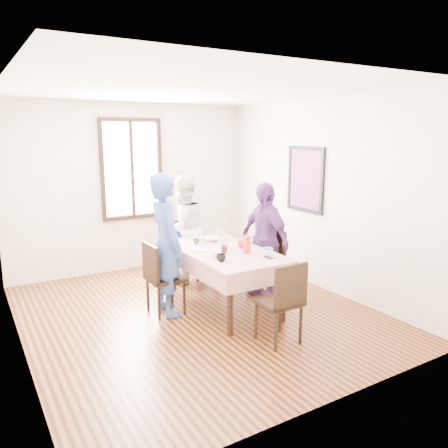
{
  "coord_description": "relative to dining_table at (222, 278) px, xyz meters",
  "views": [
    {
      "loc": [
        -2.38,
        -4.63,
        2.21
      ],
      "look_at": [
        0.39,
        -0.0,
        1.1
      ],
      "focal_mm": 35.28,
      "sensor_mm": 36.0,
      "label": 1
    }
  ],
  "objects": [
    {
      "name": "smartphone",
      "position": [
        0.27,
        -0.62,
        0.39
      ],
      "size": [
        0.07,
        0.14,
        0.01
      ],
      "primitive_type": "cube",
      "color": "black",
      "rests_on": "tablecloth"
    },
    {
      "name": "chair_far",
      "position": [
        0.0,
        1.18,
        0.08
      ],
      "size": [
        0.42,
        0.42,
        0.91
      ],
      "primitive_type": "cube",
      "rotation": [
        0.0,
        0.0,
        3.13
      ],
      "color": "black",
      "rests_on": "ground"
    },
    {
      "name": "flower_bunch",
      "position": [
        0.01,
        0.06,
        0.56
      ],
      "size": [
        0.09,
        0.09,
        0.1
      ],
      "primitive_type": null,
      "color": "yellow",
      "rests_on": "flower_vase"
    },
    {
      "name": "plate_far",
      "position": [
        0.0,
        0.66,
        0.39
      ],
      "size": [
        0.2,
        0.2,
        0.01
      ],
      "primitive_type": "cylinder",
      "color": "white",
      "rests_on": "tablecloth"
    },
    {
      "name": "jam_jar",
      "position": [
        -0.07,
        -0.18,
        0.43
      ],
      "size": [
        0.07,
        0.07,
        0.1
      ],
      "primitive_type": "cylinder",
      "color": "black",
      "rests_on": "tablecloth"
    },
    {
      "name": "chair_near",
      "position": [
        0.0,
        -1.18,
        0.08
      ],
      "size": [
        0.43,
        0.43,
        0.91
      ],
      "primitive_type": "cube",
      "rotation": [
        0.0,
        0.0,
        0.02
      ],
      "color": "black",
      "rests_on": "ground"
    },
    {
      "name": "ground",
      "position": [
        -0.39,
        -0.05,
        -0.38
      ],
      "size": [
        4.5,
        4.5,
        0.0
      ],
      "primitive_type": "plane",
      "color": "black",
      "rests_on": "ground"
    },
    {
      "name": "right_wall",
      "position": [
        1.61,
        -0.05,
        0.98
      ],
      "size": [
        0.0,
        4.5,
        4.5
      ],
      "primitive_type": "plane",
      "rotation": [
        1.57,
        0.0,
        -1.57
      ],
      "color": "beige",
      "rests_on": "ground"
    },
    {
      "name": "back_wall",
      "position": [
        -0.39,
        2.2,
        0.98
      ],
      "size": [
        4.0,
        0.0,
        4.0
      ],
      "primitive_type": "plane",
      "rotation": [
        1.57,
        0.0,
        0.0
      ],
      "color": "beige",
      "rests_on": "ground"
    },
    {
      "name": "butter_lid",
      "position": [
        0.36,
        -0.49,
        0.46
      ],
      "size": [
        0.12,
        0.12,
        0.01
      ],
      "primitive_type": "cylinder",
      "color": "blue",
      "rests_on": "butter_tub"
    },
    {
      "name": "dining_table",
      "position": [
        0.0,
        0.0,
        0.0
      ],
      "size": [
        0.87,
        1.72,
        0.75
      ],
      "primitive_type": "cube",
      "color": "black",
      "rests_on": "ground"
    },
    {
      "name": "flower_vase",
      "position": [
        0.01,
        0.06,
        0.45
      ],
      "size": [
        0.06,
        0.06,
        0.13
      ],
      "primitive_type": "cylinder",
      "color": "silver",
      "rests_on": "tablecloth"
    },
    {
      "name": "drinking_glass",
      "position": [
        -0.27,
        -0.29,
        0.43
      ],
      "size": [
        0.07,
        0.07,
        0.09
      ],
      "primitive_type": "cylinder",
      "color": "silver",
      "rests_on": "tablecloth"
    },
    {
      "name": "person_left",
      "position": [
        -0.7,
        0.16,
        0.5
      ],
      "size": [
        0.45,
        0.66,
        1.76
      ],
      "primitive_type": "imported",
      "rotation": [
        0.0,
        0.0,
        1.52
      ],
      "color": "#34529B",
      "rests_on": "ground"
    },
    {
      "name": "chair_left",
      "position": [
        -0.72,
        0.16,
        0.08
      ],
      "size": [
        0.43,
        0.43,
        0.91
      ],
      "primitive_type": "cube",
      "rotation": [
        0.0,
        0.0,
        -1.54
      ],
      "color": "black",
      "rests_on": "ground"
    },
    {
      "name": "mug_black",
      "position": [
        -0.29,
        -0.46,
        0.43
      ],
      "size": [
        0.12,
        0.12,
        0.09
      ],
      "primitive_type": "imported",
      "rotation": [
        0.0,
        0.0,
        0.11
      ],
      "color": "black",
      "rests_on": "tablecloth"
    },
    {
      "name": "chair_right",
      "position": [
        0.72,
        0.05,
        0.08
      ],
      "size": [
        0.45,
        0.45,
        0.91
      ],
      "primitive_type": "cube",
      "rotation": [
        0.0,
        0.0,
        1.51
      ],
      "color": "black",
      "rests_on": "ground"
    },
    {
      "name": "juice_carton",
      "position": [
        0.17,
        -0.31,
        0.49
      ],
      "size": [
        0.07,
        0.07,
        0.21
      ],
      "primitive_type": "cube",
      "color": "red",
      "rests_on": "tablecloth"
    },
    {
      "name": "mug_green",
      "position": [
        -0.15,
        0.41,
        0.42
      ],
      "size": [
        0.1,
        0.1,
        0.07
      ],
      "primitive_type": "imported",
      "rotation": [
        0.0,
        0.0,
        -0.09
      ],
      "color": "#0C7226",
      "rests_on": "tablecloth"
    },
    {
      "name": "butter_tub",
      "position": [
        0.36,
        -0.49,
        0.42
      ],
      "size": [
        0.13,
        0.13,
        0.07
      ],
      "primitive_type": "cylinder",
      "color": "white",
      "rests_on": "tablecloth"
    },
    {
      "name": "plate_right",
      "position": [
        0.29,
        0.12,
        0.39
      ],
      "size": [
        0.2,
        0.2,
        0.01
      ],
      "primitive_type": "cylinder",
      "color": "white",
      "rests_on": "tablecloth"
    },
    {
      "name": "person_right",
      "position": [
        0.7,
        0.05,
        0.41
      ],
      "size": [
        0.43,
        0.94,
        1.58
      ],
      "primitive_type": "imported",
      "rotation": [
        0.0,
        0.0,
        -1.52
      ],
      "color": "#5A3070",
      "rests_on": "ground"
    },
    {
      "name": "window_pane",
      "position": [
        -0.39,
        2.19,
        1.27
      ],
      "size": [
        0.9,
        0.02,
        1.5
      ],
      "primitive_type": "cube",
      "color": "white",
      "rests_on": "back_wall"
    },
    {
      "name": "tablecloth",
      "position": [
        0.0,
        0.0,
        0.38
      ],
      "size": [
        0.99,
        1.84,
        0.01
      ],
      "primitive_type": "cube",
      "color": "#630008",
      "rests_on": "dining_table"
    },
    {
      "name": "mug_flag",
      "position": [
        0.24,
        -0.08,
        0.43
      ],
      "size": [
        0.13,
        0.13,
        0.09
      ],
      "primitive_type": "imported",
      "rotation": [
        0.0,
        0.0,
        0.79
      ],
      "color": "red",
      "rests_on": "tablecloth"
    },
    {
      "name": "plate_left",
      "position": [
        -0.27,
        0.09,
        0.39
      ],
      "size": [
        0.2,
        0.2,
        0.01
      ],
      "primitive_type": "cylinder",
      "color": "white",
      "rests_on": "tablecloth"
    },
    {
      "name": "art_poster",
      "position": [
        1.59,
        0.25,
        1.18
      ],
      "size": [
        0.04,
        0.76,
        0.96
      ],
      "primitive_type": "cube",
      "color": "red",
      "rests_on": "right_wall"
    },
    {
      "name": "window_frame",
      "position": [
        -0.39,
        2.18,
        1.27
      ],
      "size": [
        1.02,
        0.06,
        1.62
      ],
      "primitive_type": "cube",
      "color": "black",
      "rests_on": "back_wall"
    },
    {
      "name": "serving_bowl",
      "position": [
        0.09,
        0.45,
        0.41
      ],
      "size": [
        0.26,
        0.26,
        0.05
      ],
      "primitive_type": "imported",
      "rotation": [
        0.0,
        0.0,
        -0.2
      ],
      "color": "white",
      "rests_on": "tablecloth"
    },
    {
      "name": "person_far",
      "position": [
        0.0,
        1.16,
        0.43
      ],
      "size": [
        0.85,
        0.7,
        1.61
      ],
      "primitive_type": "imported",
      "rotation": [
        0.0,
        0.0,
        3.26
      ],
      "color": "silver",
      "rests_on": "ground"
    }
  ]
}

